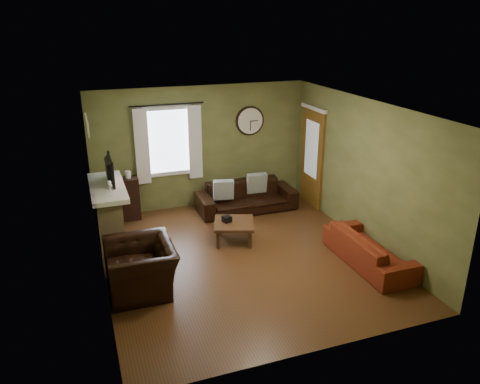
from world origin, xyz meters
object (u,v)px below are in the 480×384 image
object	(u,v)px
armchair	(141,267)
coffee_table	(234,231)
sofa_brown	(246,196)
sofa_red	(369,249)
bookshelf	(121,200)

from	to	relation	value
armchair	coffee_table	world-z (taller)	armchair
sofa_brown	sofa_red	bearing A→B (deg)	-68.75
sofa_red	coffee_table	bearing A→B (deg)	50.07
bookshelf	sofa_red	size ratio (longest dim) A/B	0.48
sofa_red	coffee_table	world-z (taller)	sofa_red
sofa_brown	sofa_red	size ratio (longest dim) A/B	1.14
sofa_brown	coffee_table	xyz separation A→B (m)	(-0.74, -1.32, -0.11)
sofa_brown	sofa_red	world-z (taller)	sofa_brown
armchair	sofa_red	bearing A→B (deg)	82.10
bookshelf	sofa_brown	size ratio (longest dim) A/B	0.42
sofa_brown	armchair	size ratio (longest dim) A/B	1.85
sofa_brown	sofa_red	xyz separation A→B (m)	(1.12, -2.87, -0.04)
sofa_brown	armchair	world-z (taller)	armchair
coffee_table	sofa_brown	bearing A→B (deg)	60.89
armchair	coffee_table	xyz separation A→B (m)	(1.85, 1.07, -0.18)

